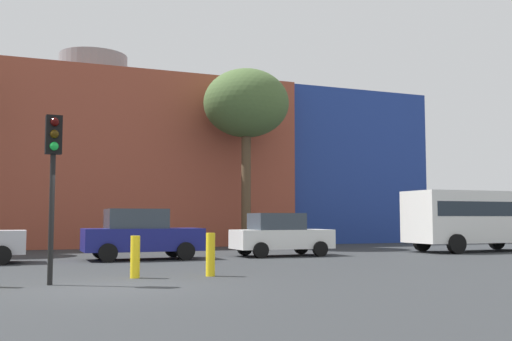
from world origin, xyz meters
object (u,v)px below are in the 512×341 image
Objects in this scene: parked_car_3 at (280,235)px; bollard_yellow_1 at (210,254)px; bare_tree_0 at (246,105)px; traffic_light_island at (53,160)px; white_bus at (477,216)px; bollard_yellow_0 at (135,257)px; parked_car_2 at (141,234)px.

parked_car_3 is 3.51× the size of bollard_yellow_1.
traffic_light_island is at bearing -125.77° from bare_tree_0.
bare_tree_0 reaches higher than traffic_light_island.
parked_car_3 is at bearing 178.51° from white_bus.
bollard_yellow_1 is at bearing -6.69° from bollard_yellow_0.
parked_car_2 is 15.37m from white_bus.
parked_car_2 is 6.97m from bollard_yellow_1.
bare_tree_0 is at bearing 140.63° from traffic_light_island.
bare_tree_0 is (-8.87, 6.49, 5.67)m from white_bus.
bare_tree_0 is at bearing 58.62° from bollard_yellow_0.
parked_car_2 is at bearing 151.69° from traffic_light_island.
bare_tree_0 is 15.96m from bollard_yellow_1.
bollard_yellow_1 is at bearing 95.97° from traffic_light_island.
parked_car_2 is at bearing -180.00° from parked_car_3.
bollard_yellow_1 is (1.93, -0.23, 0.03)m from bollard_yellow_0.
bollard_yellow_1 is at bearing -85.86° from parked_car_2.
parked_car_2 is at bearing -136.07° from bare_tree_0.
traffic_light_island is 4.67m from bollard_yellow_1.
bollard_yellow_0 is at bearing -136.28° from parked_car_3.
bare_tree_0 is 8.56× the size of bollard_yellow_0.
bare_tree_0 is at bearing 65.61° from bollard_yellow_1.
parked_car_2 is at bearing 78.02° from bollard_yellow_0.
parked_car_2 reaches higher than bollard_yellow_0.
parked_car_3 is 0.43× the size of bare_tree_0.
bare_tree_0 is at bearing 43.93° from parked_car_2.
bollard_yellow_0 is (2.08, 0.90, -2.33)m from traffic_light_island.
bollard_yellow_0 is (-1.42, -6.72, -0.39)m from parked_car_2.
white_bus is (9.75, -0.25, 0.77)m from parked_car_3.
parked_car_3 reaches higher than bollard_yellow_1.
bollard_yellow_1 reaches higher than bollard_yellow_0.
white_bus is at bearing -1.49° from parked_car_3.
traffic_light_island is 3.64× the size of bollard_yellow_0.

